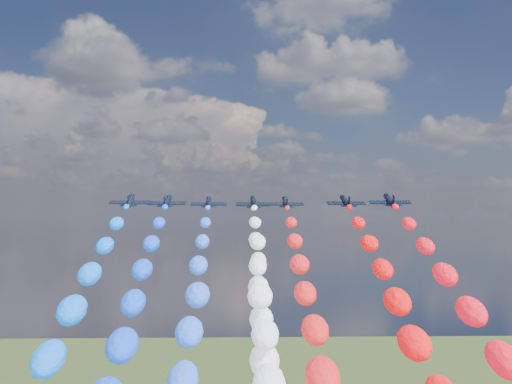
{
  "coord_description": "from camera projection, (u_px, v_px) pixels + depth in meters",
  "views": [
    {
      "loc": [
        -3.83,
        -128.22,
        101.12
      ],
      "look_at": [
        0.0,
        4.0,
        106.11
      ],
      "focal_mm": 44.27,
      "sensor_mm": 36.0,
      "label": 1
    }
  ],
  "objects": [
    {
      "name": "jet_0",
      "position": [
        130.0,
        201.0,
        123.82
      ],
      "size": [
        8.55,
        11.29,
        5.22
      ],
      "primitive_type": null,
      "rotation": [
        0.28,
        0.0,
        0.06
      ],
      "color": "black"
    },
    {
      "name": "jet_1",
      "position": [
        167.0,
        201.0,
        130.99
      ],
      "size": [
        8.23,
        11.07,
        5.22
      ],
      "primitive_type": null,
      "rotation": [
        0.28,
        0.0,
        -0.03
      ],
      "color": "black"
    },
    {
      "name": "jet_2",
      "position": [
        209.0,
        202.0,
        139.59
      ],
      "size": [
        8.28,
        11.11,
        5.22
      ],
      "primitive_type": null,
      "rotation": [
        0.28,
        0.0,
        0.03
      ],
      "color": "black"
    },
    {
      "name": "jet_3",
      "position": [
        254.0,
        202.0,
        138.0
      ],
      "size": [
        8.23,
        11.07,
        5.22
      ],
      "primitive_type": null,
      "rotation": [
        0.28,
        0.0,
        0.03
      ],
      "color": "black"
    },
    {
      "name": "jet_4",
      "position": [
        253.0,
        203.0,
        150.53
      ],
      "size": [
        8.04,
        10.93,
        5.22
      ],
      "primitive_type": null,
      "rotation": [
        0.28,
        0.0,
        0.01
      ],
      "color": "black"
    },
    {
      "name": "jet_5",
      "position": [
        286.0,
        202.0,
        141.82
      ],
      "size": [
        7.92,
        10.85,
        5.22
      ],
      "primitive_type": null,
      "rotation": [
        0.28,
        0.0,
        -0.0
      ],
      "color": "black"
    },
    {
      "name": "jet_6",
      "position": [
        346.0,
        201.0,
        132.08
      ],
      "size": [
        8.18,
        11.03,
        5.22
      ],
      "primitive_type": null,
      "rotation": [
        0.28,
        0.0,
        0.02
      ],
      "color": "black"
    },
    {
      "name": "jet_7",
      "position": [
        390.0,
        200.0,
        123.09
      ],
      "size": [
        8.37,
        11.17,
        5.22
      ],
      "primitive_type": null,
      "rotation": [
        0.28,
        0.0,
        -0.04
      ],
      "color": "black"
    }
  ]
}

